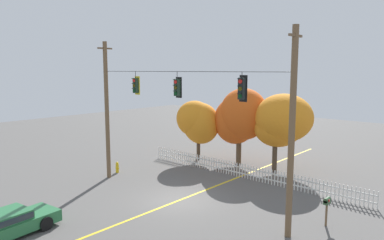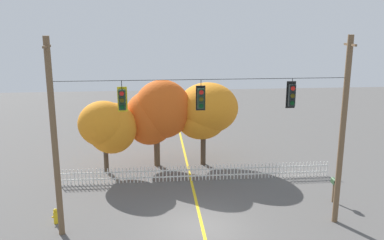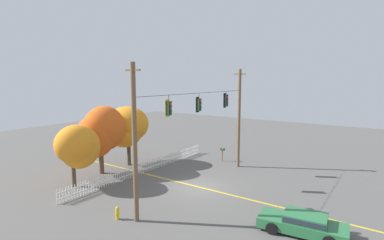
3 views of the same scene
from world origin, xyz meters
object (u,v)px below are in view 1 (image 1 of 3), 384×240
autumn_maple_near_fence (198,121)px  fire_hydrant (117,167)px  autumn_oak_far_east (281,121)px  roadside_mailbox (327,203)px  traffic_signal_eastbound_side (177,87)px  autumn_maple_mid (240,117)px  parked_car (5,224)px  traffic_signal_southbound_primary (136,85)px  traffic_signal_westbound_side (242,89)px

autumn_maple_near_fence → fire_hydrant: bearing=-106.9°
autumn_oak_far_east → roadside_mailbox: size_ratio=4.05×
traffic_signal_eastbound_side → autumn_oak_far_east: bearing=81.5°
autumn_maple_mid → autumn_oak_far_east: size_ratio=1.05×
traffic_signal_eastbound_side → parked_car: traffic_signal_eastbound_side is taller
traffic_signal_southbound_primary → roadside_mailbox: bearing=11.1°
traffic_signal_eastbound_side → autumn_maple_mid: (-1.95, 9.01, -2.69)m
autumn_maple_near_fence → fire_hydrant: 7.45m
parked_car → roadside_mailbox: bearing=46.2°
traffic_signal_eastbound_side → traffic_signal_westbound_side: 4.20m
autumn_maple_mid → autumn_oak_far_east: autumn_maple_mid is taller
traffic_signal_westbound_side → fire_hydrant: size_ratio=1.79×
autumn_maple_mid → roadside_mailbox: (9.58, -6.82, -2.57)m
traffic_signal_westbound_side → autumn_maple_near_fence: size_ratio=0.29×
traffic_signal_westbound_side → autumn_maple_near_fence: (-9.28, 7.66, -3.25)m
traffic_signal_southbound_primary → fire_hydrant: size_ratio=1.79×
autumn_maple_mid → parked_car: (-0.57, -17.40, -3.11)m
fire_hydrant → autumn_oak_far_east: bearing=44.5°
autumn_oak_far_east → roadside_mailbox: bearing=-49.2°
traffic_signal_eastbound_side → parked_car: (-2.51, -8.39, -5.79)m
traffic_signal_westbound_side → autumn_maple_mid: size_ratio=0.24×
parked_car → fire_hydrant: 10.51m
traffic_signal_eastbound_side → autumn_oak_far_east: (1.40, 9.40, -2.75)m
traffic_signal_southbound_primary → traffic_signal_westbound_side: same height
autumn_maple_mid → roadside_mailbox: 12.04m
traffic_signal_eastbound_side → fire_hydrant: (-7.09, 1.07, -6.01)m
autumn_maple_near_fence → autumn_oak_far_east: 6.73m
traffic_signal_eastbound_side → roadside_mailbox: size_ratio=1.03×
traffic_signal_westbound_side → fire_hydrant: (-11.28, 1.07, -6.09)m
autumn_maple_near_fence → roadside_mailbox: size_ratio=3.49×
traffic_signal_eastbound_side → autumn_maple_mid: bearing=102.2°
roadside_mailbox → traffic_signal_westbound_side: bearing=-147.6°
parked_car → fire_hydrant: (-4.58, 9.46, -0.22)m
traffic_signal_westbound_side → fire_hydrant: bearing=174.6°
autumn_maple_near_fence → parked_car: 16.47m
traffic_signal_eastbound_side → roadside_mailbox: traffic_signal_eastbound_side is taller
traffic_signal_westbound_side → parked_car: traffic_signal_westbound_side is taller
fire_hydrant → traffic_signal_westbound_side: bearing=-5.4°
traffic_signal_southbound_primary → autumn_oak_far_east: (4.91, 9.40, -2.76)m
traffic_signal_eastbound_side → traffic_signal_westbound_side: same height
traffic_signal_eastbound_side → autumn_maple_near_fence: traffic_signal_eastbound_side is taller
autumn_oak_far_east → parked_car: (-3.91, -17.79, -3.05)m
traffic_signal_westbound_side → autumn_maple_mid: traffic_signal_westbound_side is taller
autumn_maple_mid → traffic_signal_eastbound_side: bearing=-77.8°
traffic_signal_westbound_side → autumn_maple_near_fence: 12.46m
autumn_oak_far_east → roadside_mailbox: 9.87m
roadside_mailbox → autumn_oak_far_east: bearing=130.8°
autumn_maple_near_fence → roadside_mailbox: (12.72, -5.48, -2.09)m
traffic_signal_westbound_side → autumn_maple_mid: bearing=124.3°
traffic_signal_southbound_primary → fire_hydrant: 7.08m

